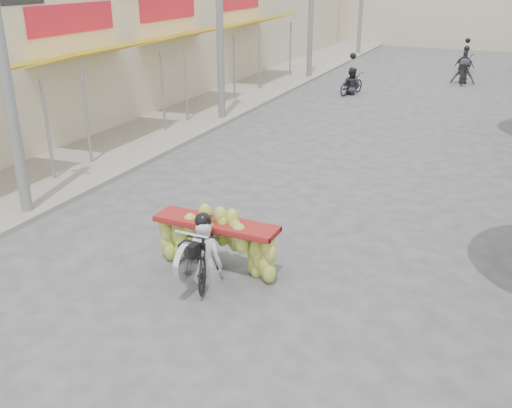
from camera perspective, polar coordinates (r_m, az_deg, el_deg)
name	(u,v)px	position (r m, az deg, el deg)	size (l,w,h in m)	color
ground	(165,362)	(8.07, -9.10, -15.36)	(120.00, 120.00, 0.00)	#535358
sidewalk_left	(221,98)	(23.38, -3.49, 10.51)	(4.00, 60.00, 0.12)	gray
shophouse_row_left	(98,20)	(24.86, -15.55, 17.35)	(9.77, 40.00, 6.00)	beige
banana_motorbike	(210,239)	(9.65, -4.63, -3.46)	(2.20, 1.89, 2.09)	black
bg_motorbike_a	(352,76)	(24.59, 9.56, 12.48)	(0.98, 1.66, 1.95)	black
bg_motorbike_b	(465,65)	(28.20, 20.13, 12.88)	(1.08, 1.85, 1.95)	black
bg_motorbike_c	(466,57)	(31.35, 20.23, 13.67)	(1.07, 1.66, 1.95)	black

